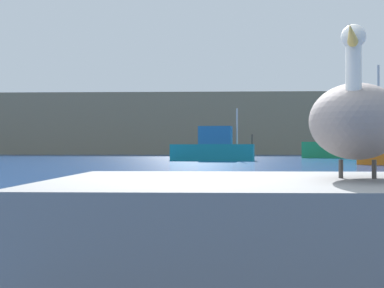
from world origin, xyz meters
The scene contains 6 objects.
ground_plane centered at (0.00, 0.00, 0.00)m, with size 260.00×260.00×0.00m, color navy.
hillside_backdrop centered at (0.00, 71.21, 4.44)m, with size 140.00×11.31×8.88m, color #7F755B.
pier_dock centered at (1.24, -0.38, 0.34)m, with size 3.97×2.06×0.68m, color gray.
pelican centered at (1.24, -0.39, 1.06)m, with size 0.94×1.39×0.91m.
fishing_boat_teal centered at (0.53, 31.87, 0.93)m, with size 6.11×2.47×3.75m.
fishing_boat_green centered at (12.96, 41.85, 1.04)m, with size 8.11×5.28×4.26m.
Camera 1 is at (0.28, -3.62, 0.88)m, focal length 46.15 mm.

